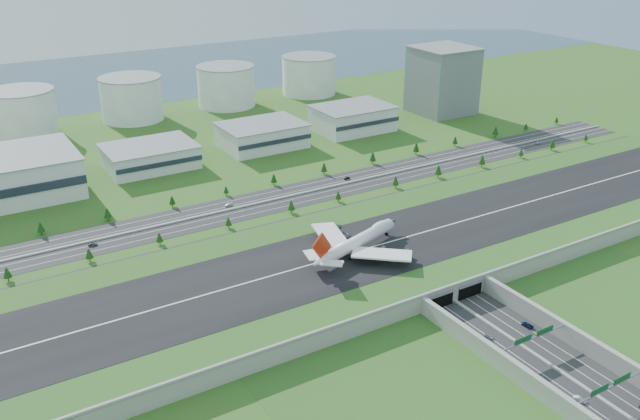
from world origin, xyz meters
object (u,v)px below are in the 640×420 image
car_0 (489,336)px  car_7 (228,205)px  car_4 (93,244)px  car_1 (580,399)px  boeing_747 (357,241)px  fuel_tank_a (23,113)px  car_5 (347,178)px  car_2 (527,325)px  office_tower (442,81)px  car_6 (538,143)px

car_0 → car_7: bearing=88.9°
car_4 → car_7: size_ratio=0.93×
car_1 → car_4: 243.52m
boeing_747 → car_0: boeing_747 is taller
car_0 → car_1: car_1 is taller
car_0 → car_4: (-117.20, 168.01, 0.07)m
boeing_747 → car_4: (-105.10, 89.66, -12.77)m
fuel_tank_a → car_5: (161.51, -209.00, -16.67)m
car_2 → car_7: size_ratio=1.07×
car_1 → car_7: 227.64m
car_4 → fuel_tank_a: bearing=12.0°
fuel_tank_a → car_0: fuel_tank_a is taller
boeing_747 → car_2: size_ratio=11.52×
car_7 → car_4: bearing=-88.8°
office_tower → car_6: office_tower is taller
car_0 → boeing_747: bearing=86.5°
boeing_747 → car_6: size_ratio=12.36×
car_5 → car_0: bearing=-29.6°
fuel_tank_a → car_7: bearing=-69.7°
car_2 → car_5: (28.87, 181.85, -0.04)m
fuel_tank_a → car_0: size_ratio=11.58×
boeing_747 → car_1: boeing_747 is taller
boeing_747 → car_0: (12.10, -78.35, -12.84)m
fuel_tank_a → car_1: bearing=-75.4°
car_1 → boeing_747: bearing=72.5°
car_2 → car_6: car_2 is taller
boeing_747 → car_1: bearing=-102.5°
office_tower → car_5: (-158.49, -94.00, -26.67)m
car_0 → car_6: car_0 is taller
boeing_747 → car_2: 87.63m
car_2 → car_4: car_4 is taller
car_5 → car_6: car_5 is taller
car_1 → car_6: size_ratio=0.93×
car_6 → car_7: bearing=75.2°
car_6 → car_0: bearing=116.3°
car_1 → car_7: car_1 is taller
office_tower → car_0: 344.07m
office_tower → car_0: office_tower is taller
car_2 → boeing_747: bearing=-70.6°
car_5 → car_4: bearing=-100.5°
office_tower → car_1: (-207.15, -319.07, -26.61)m
fuel_tank_a → car_5: 264.66m
car_5 → car_1: bearing=-26.7°
car_1 → car_2: (19.79, 43.23, -0.02)m
car_4 → car_5: car_4 is taller
fuel_tank_a → car_4: fuel_tank_a is taller
car_2 → car_1: bearing=63.3°
car_2 → car_0: bearing=-8.8°
fuel_tank_a → office_tower: bearing=-19.8°
car_1 → car_7: (-35.27, 224.89, -0.04)m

